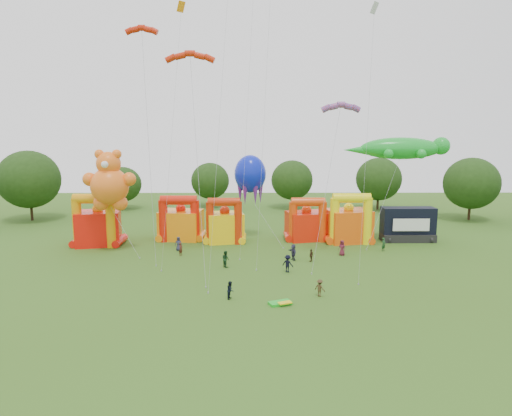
{
  "coord_description": "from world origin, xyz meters",
  "views": [
    {
      "loc": [
        0.38,
        -33.97,
        15.12
      ],
      "look_at": [
        0.7,
        18.0,
        6.44
      ],
      "focal_mm": 32.0,
      "sensor_mm": 36.0,
      "label": 1
    }
  ],
  "objects_px": {
    "bouncy_castle_2": "(225,225)",
    "teddy_bear_kite": "(115,201)",
    "octopus_kite": "(260,203)",
    "spectator_4": "(311,255)",
    "gecko_kite": "(389,184)",
    "stage_trailer": "(408,225)",
    "spectator_0": "(179,244)",
    "bouncy_castle_0": "(98,225)"
  },
  "relations": [
    {
      "from": "bouncy_castle_0",
      "to": "octopus_kite",
      "type": "height_order",
      "value": "octopus_kite"
    },
    {
      "from": "spectator_4",
      "to": "teddy_bear_kite",
      "type": "bearing_deg",
      "value": -68.28
    },
    {
      "from": "octopus_kite",
      "to": "spectator_4",
      "type": "distance_m",
      "value": 13.21
    },
    {
      "from": "bouncy_castle_2",
      "to": "octopus_kite",
      "type": "xyz_separation_m",
      "value": [
        4.83,
        1.11,
        2.87
      ]
    },
    {
      "from": "octopus_kite",
      "to": "stage_trailer",
      "type": "bearing_deg",
      "value": -1.43
    },
    {
      "from": "gecko_kite",
      "to": "spectator_0",
      "type": "height_order",
      "value": "gecko_kite"
    },
    {
      "from": "spectator_0",
      "to": "spectator_4",
      "type": "height_order",
      "value": "spectator_0"
    },
    {
      "from": "gecko_kite",
      "to": "spectator_4",
      "type": "distance_m",
      "value": 15.89
    },
    {
      "from": "bouncy_castle_2",
      "to": "spectator_0",
      "type": "xyz_separation_m",
      "value": [
        -5.69,
        -4.65,
        -1.52
      ]
    },
    {
      "from": "bouncy_castle_0",
      "to": "spectator_4",
      "type": "height_order",
      "value": "bouncy_castle_0"
    },
    {
      "from": "teddy_bear_kite",
      "to": "stage_trailer",
      "type": "bearing_deg",
      "value": 9.0
    },
    {
      "from": "stage_trailer",
      "to": "spectator_4",
      "type": "bearing_deg",
      "value": -145.01
    },
    {
      "from": "gecko_kite",
      "to": "spectator_0",
      "type": "bearing_deg",
      "value": -173.61
    },
    {
      "from": "stage_trailer",
      "to": "octopus_kite",
      "type": "relative_size",
      "value": 0.61
    },
    {
      "from": "teddy_bear_kite",
      "to": "gecko_kite",
      "type": "xyz_separation_m",
      "value": [
        35.38,
        4.03,
        1.6
      ]
    },
    {
      "from": "teddy_bear_kite",
      "to": "octopus_kite",
      "type": "distance_m",
      "value": 19.34
    },
    {
      "from": "stage_trailer",
      "to": "spectator_4",
      "type": "relative_size",
      "value": 4.82
    },
    {
      "from": "bouncy_castle_2",
      "to": "spectator_4",
      "type": "height_order",
      "value": "bouncy_castle_2"
    },
    {
      "from": "bouncy_castle_2",
      "to": "gecko_kite",
      "type": "bearing_deg",
      "value": -3.97
    },
    {
      "from": "stage_trailer",
      "to": "teddy_bear_kite",
      "type": "height_order",
      "value": "teddy_bear_kite"
    },
    {
      "from": "bouncy_castle_0",
      "to": "octopus_kite",
      "type": "distance_m",
      "value": 22.16
    },
    {
      "from": "spectator_0",
      "to": "bouncy_castle_0",
      "type": "bearing_deg",
      "value": 162.62
    },
    {
      "from": "octopus_kite",
      "to": "spectator_4",
      "type": "bearing_deg",
      "value": -61.34
    },
    {
      "from": "bouncy_castle_0",
      "to": "stage_trailer",
      "type": "bearing_deg",
      "value": 2.87
    },
    {
      "from": "stage_trailer",
      "to": "octopus_kite",
      "type": "bearing_deg",
      "value": 178.57
    },
    {
      "from": "bouncy_castle_2",
      "to": "stage_trailer",
      "type": "distance_m",
      "value": 25.61
    },
    {
      "from": "stage_trailer",
      "to": "bouncy_castle_2",
      "type": "bearing_deg",
      "value": -178.68
    },
    {
      "from": "teddy_bear_kite",
      "to": "spectator_0",
      "type": "distance_m",
      "value": 9.55
    },
    {
      "from": "bouncy_castle_0",
      "to": "spectator_0",
      "type": "relative_size",
      "value": 3.94
    },
    {
      "from": "bouncy_castle_2",
      "to": "spectator_0",
      "type": "height_order",
      "value": "bouncy_castle_2"
    },
    {
      "from": "bouncy_castle_2",
      "to": "teddy_bear_kite",
      "type": "height_order",
      "value": "teddy_bear_kite"
    },
    {
      "from": "spectator_0",
      "to": "bouncy_castle_2",
      "type": "bearing_deg",
      "value": 37.22
    },
    {
      "from": "bouncy_castle_2",
      "to": "gecko_kite",
      "type": "distance_m",
      "value": 22.92
    },
    {
      "from": "teddy_bear_kite",
      "to": "gecko_kite",
      "type": "bearing_deg",
      "value": 6.5
    },
    {
      "from": "bouncy_castle_0",
      "to": "bouncy_castle_2",
      "type": "xyz_separation_m",
      "value": [
        17.01,
        1.54,
        -0.29
      ]
    },
    {
      "from": "teddy_bear_kite",
      "to": "spectator_4",
      "type": "height_order",
      "value": "teddy_bear_kite"
    },
    {
      "from": "bouncy_castle_2",
      "to": "gecko_kite",
      "type": "xyz_separation_m",
      "value": [
        22.11,
        -1.53,
        5.81
      ]
    },
    {
      "from": "octopus_kite",
      "to": "gecko_kite",
      "type": "bearing_deg",
      "value": -8.69
    },
    {
      "from": "gecko_kite",
      "to": "octopus_kite",
      "type": "bearing_deg",
      "value": 171.31
    },
    {
      "from": "teddy_bear_kite",
      "to": "bouncy_castle_2",
      "type": "bearing_deg",
      "value": 22.75
    },
    {
      "from": "bouncy_castle_0",
      "to": "teddy_bear_kite",
      "type": "relative_size",
      "value": 0.55
    },
    {
      "from": "spectator_4",
      "to": "bouncy_castle_2",
      "type": "bearing_deg",
      "value": -100.55
    }
  ]
}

